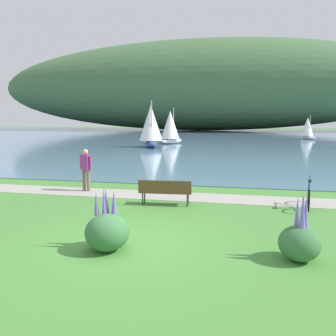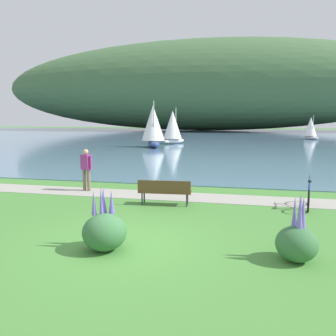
{
  "view_description": "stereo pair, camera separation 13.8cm",
  "coord_description": "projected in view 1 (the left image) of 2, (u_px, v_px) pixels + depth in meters",
  "views": [
    {
      "loc": [
        2.49,
        -7.42,
        2.94
      ],
      "look_at": [
        -0.26,
        5.59,
        1.0
      ],
      "focal_mm": 36.52,
      "sensor_mm": 36.0,
      "label": 1
    },
    {
      "loc": [
        2.62,
        -7.39,
        2.94
      ],
      "look_at": [
        -0.26,
        5.59,
        1.0
      ],
      "focal_mm": 36.52,
      "sensor_mm": 36.0,
      "label": 2
    }
  ],
  "objects": [
    {
      "name": "echium_bush_closest_to_camera",
      "position": [
        300.0,
        241.0,
        7.07
      ],
      "size": [
        0.86,
        0.86,
        1.43
      ],
      "color": "#386B3D",
      "rests_on": "ground"
    },
    {
      "name": "bicycle_leaning_near_bench",
      "position": [
        309.0,
        196.0,
        11.27
      ],
      "size": [
        0.37,
        1.75,
        1.01
      ],
      "color": "black",
      "rests_on": "ground"
    },
    {
      "name": "sailboat_nearest_to_shore",
      "position": [
        308.0,
        128.0,
        47.09
      ],
      "size": [
        2.32,
        2.85,
        3.32
      ],
      "color": "white",
      "rests_on": "bay_water"
    },
    {
      "name": "shoreline_path",
      "position": [
        172.0,
        196.0,
        12.99
      ],
      "size": [
        60.0,
        1.5,
        0.01
      ],
      "primitive_type": "cube",
      "color": "#A39E93",
      "rests_on": "ground"
    },
    {
      "name": "sailboat_mid_bay",
      "position": [
        170.0,
        127.0,
        38.72
      ],
      "size": [
        2.79,
        3.57,
        4.11
      ],
      "color": "white",
      "rests_on": "bay_water"
    },
    {
      "name": "person_at_shoreline",
      "position": [
        86.0,
        167.0,
        13.81
      ],
      "size": [
        0.58,
        0.33,
        1.71
      ],
      "color": "#72604C",
      "rests_on": "ground"
    },
    {
      "name": "sailboat_toward_hillside",
      "position": [
        151.0,
        126.0,
        34.27
      ],
      "size": [
        3.01,
        4.05,
        4.6
      ],
      "color": "navy",
      "rests_on": "bay_water"
    },
    {
      "name": "distant_hillside",
      "position": [
        199.0,
        86.0,
        80.9
      ],
      "size": [
        101.04,
        28.0,
        20.98
      ],
      "primitive_type": "ellipsoid",
      "color": "#42663D",
      "rests_on": "bay_water"
    },
    {
      "name": "ground_plane",
      "position": [
        130.0,
        243.0,
        8.12
      ],
      "size": [
        200.0,
        200.0,
        0.0
      ],
      "primitive_type": "plane",
      "color": "#478438"
    },
    {
      "name": "echium_bush_beside_closest",
      "position": [
        107.0,
        231.0,
        7.63
      ],
      "size": [
        0.99,
        0.99,
        1.44
      ],
      "color": "#386B3D",
      "rests_on": "ground"
    },
    {
      "name": "park_bench_near_camera",
      "position": [
        165.0,
        190.0,
        11.58
      ],
      "size": [
        1.83,
        0.6,
        0.88
      ],
      "color": "brown",
      "rests_on": "ground"
    },
    {
      "name": "bay_water",
      "position": [
        224.0,
        137.0,
        53.7
      ],
      "size": [
        180.0,
        80.0,
        0.04
      ],
      "primitive_type": "cube",
      "color": "#5B7F9E",
      "rests_on": "ground"
    }
  ]
}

